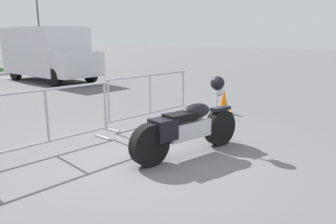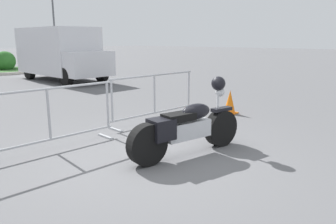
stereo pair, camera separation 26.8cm
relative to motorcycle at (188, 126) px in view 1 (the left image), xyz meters
The scene contains 7 objects.
ground_plane 0.76m from the motorcycle, 149.07° to the left, with size 120.00×120.00×0.00m, color #5B5B5E.
motorcycle is the anchor object (origin of this frame).
crowd_barrier_near 2.27m from the motorcycle, 124.91° to the left, with size 2.39×0.67×1.07m.
crowd_barrier_far 2.27m from the motorcycle, 55.08° to the left, with size 2.39×0.67×1.07m.
delivery_van 11.00m from the motorcycle, 67.06° to the left, with size 2.30×5.13×2.31m.
traffic_cone 3.23m from the motorcycle, 16.87° to the left, with size 0.34×0.34×0.59m.
street_lamp 20.23m from the motorcycle, 63.52° to the left, with size 0.36×0.70×5.68m.
Camera 1 is at (-3.74, -3.06, 1.84)m, focal length 35.00 mm.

